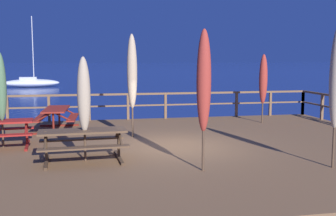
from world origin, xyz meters
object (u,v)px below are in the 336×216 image
Objects in this scene: sailboat_distant at (31,83)px; patio_umbrella_tall_back_left at (84,95)px; picnic_table_mid_left at (83,138)px; picnic_table_front_right at (3,128)px; patio_umbrella_short_back at (204,82)px; picnic_table_mid_centre at (56,114)px; patio_umbrella_short_mid at (0,87)px; patio_umbrella_tall_mid_right at (132,72)px; patio_umbrella_tall_front at (263,79)px.

patio_umbrella_tall_back_left is at bearing -80.72° from sailboat_distant.
picnic_table_front_right is (-2.22, 1.98, -0.02)m from picnic_table_mid_left.
patio_umbrella_short_back is at bearing -77.34° from sailboat_distant.
patio_umbrella_short_mid is at bearing -116.13° from picnic_table_mid_centre.
picnic_table_mid_left is 3.31m from patio_umbrella_short_back.
patio_umbrella_short_back is (1.11, -4.25, -0.08)m from patio_umbrella_tall_mid_right.
picnic_table_mid_left is 0.69× the size of patio_umbrella_short_back.
patio_umbrella_tall_back_left is at bearing -2.95° from picnic_table_mid_left.
patio_umbrella_tall_front is at bearing 17.22° from picnic_table_front_right.
patio_umbrella_tall_front is 34.76m from sailboat_distant.
patio_umbrella_tall_front is (4.17, 6.19, -0.30)m from patio_umbrella_short_back.
picnic_table_mid_left and picnic_table_front_right have the same top height.
picnic_table_mid_left is 1.05m from patio_umbrella_tall_back_left.
patio_umbrella_tall_mid_right is 5.64m from patio_umbrella_tall_front.
sailboat_distant is at bearing 96.16° from picnic_table_front_right.
patio_umbrella_tall_mid_right is 35.10m from sailboat_distant.
sailboat_distant reaches higher than picnic_table_mid_left.
patio_umbrella_short_back reaches higher than picnic_table_front_right.
sailboat_distant is (-6.01, 37.05, -0.69)m from picnic_table_mid_left.
patio_umbrella_tall_front is (5.28, 1.94, -0.38)m from patio_umbrella_tall_mid_right.
patio_umbrella_short_back is at bearing -123.96° from patio_umbrella_tall_front.
patio_umbrella_tall_back_left is (1.01, -4.63, 1.06)m from picnic_table_mid_centre.
picnic_table_mid_left is at bearing 151.76° from patio_umbrella_short_back.
picnic_table_front_right is at bearing 138.83° from patio_umbrella_tall_back_left.
patio_umbrella_tall_front reaches higher than patio_umbrella_tall_back_left.
picnic_table_mid_centre is at bearing -81.16° from sailboat_distant.
picnic_table_front_right is 1.16m from patio_umbrella_short_mid.
patio_umbrella_short_mid is at bearing 138.49° from patio_umbrella_tall_back_left.
patio_umbrella_short_mid is (-2.24, 2.02, 1.14)m from picnic_table_mid_left.
sailboat_distant is (-8.64, 38.46, -2.12)m from patio_umbrella_short_back.
patio_umbrella_tall_mid_right is at bearing -159.80° from patio_umbrella_tall_front.
patio_umbrella_short_mid reaches higher than picnic_table_front_right.
patio_umbrella_short_mid is (-1.28, -2.61, 1.15)m from picnic_table_mid_centre.
picnic_table_mid_left is at bearing -42.06° from patio_umbrella_short_mid.
patio_umbrella_tall_front is at bearing -68.35° from sailboat_distant.
patio_umbrella_tall_front is at bearing 16.96° from patio_umbrella_short_mid.
picnic_table_mid_centre is at bearing 64.51° from picnic_table_front_right.
patio_umbrella_short_mid is 5.97m from patio_umbrella_short_back.
patio_umbrella_short_mid is at bearing 144.82° from patio_umbrella_short_back.
picnic_table_mid_centre is 3.12m from patio_umbrella_short_mid.
picnic_table_mid_centre is at bearing -178.87° from patio_umbrella_tall_front.
patio_umbrella_short_back reaches higher than patio_umbrella_short_mid.
patio_umbrella_tall_mid_right reaches higher than picnic_table_mid_left.
patio_umbrella_tall_mid_right is at bearing -35.83° from picnic_table_mid_centre.
sailboat_distant is (-5.04, 32.42, -0.69)m from picnic_table_mid_centre.
patio_umbrella_tall_back_left is at bearing -117.44° from patio_umbrella_tall_mid_right.
sailboat_distant reaches higher than patio_umbrella_short_mid.
patio_umbrella_tall_mid_right is (1.52, 2.84, 1.51)m from picnic_table_mid_left.
patio_umbrella_tall_front is (6.80, 4.78, 1.13)m from picnic_table_mid_left.
patio_umbrella_tall_mid_right is at bearing -77.60° from sailboat_distant.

